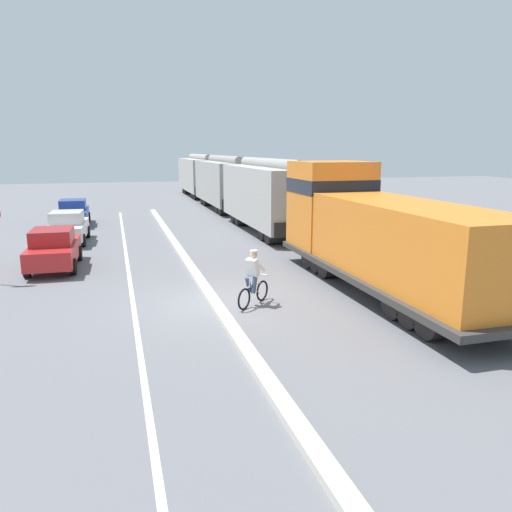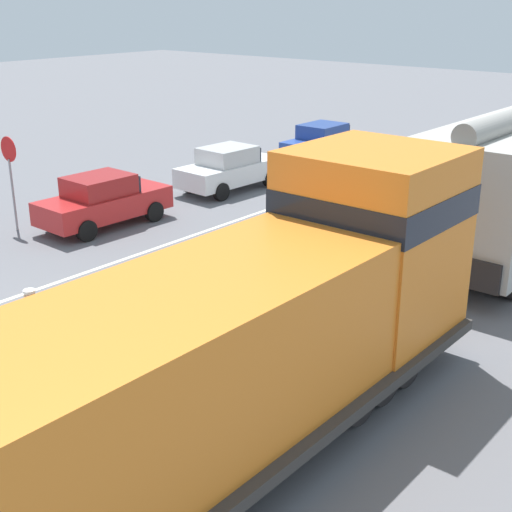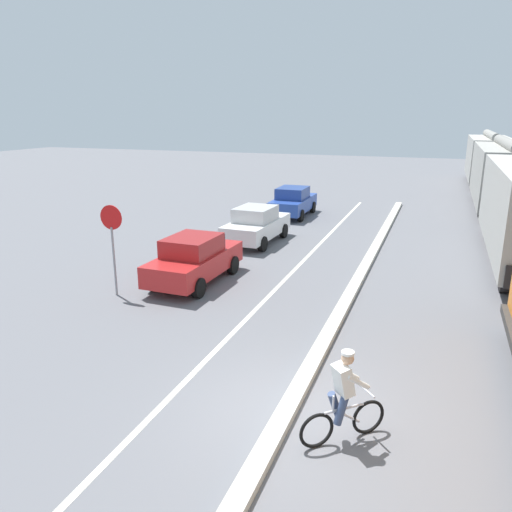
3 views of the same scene
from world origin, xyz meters
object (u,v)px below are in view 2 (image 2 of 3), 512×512
parked_car_blue (324,142)px  stop_sign (10,165)px  parked_car_red (103,201)px  parked_car_white (230,168)px  locomotive (249,340)px  cyclist (32,334)px

parked_car_blue → stop_sign: 14.17m
parked_car_red → stop_sign: size_ratio=1.47×
parked_car_white → parked_car_blue: (-0.15, 6.25, 0.00)m
locomotive → parked_car_red: size_ratio=2.74×
parked_car_white → parked_car_blue: 6.26m
parked_car_blue → parked_car_white: bearing=-88.7°
cyclist → parked_car_red: bearing=133.0°
parked_car_blue → cyclist: bearing=-71.2°
parked_car_white → stop_sign: size_ratio=1.48×
parked_car_red → stop_sign: 2.91m
stop_sign → cyclist: bearing=-30.7°
locomotive → parked_car_blue: locomotive is taller
cyclist → stop_sign: (-8.08, 4.79, 1.21)m
stop_sign → parked_car_white: bearing=76.6°
parked_car_red → parked_car_white: (0.09, 5.78, 0.00)m
locomotive → parked_car_red: locomotive is taller
parked_car_white → parked_car_red: bearing=-90.9°
parked_car_red → parked_car_white: same height
parked_car_blue → stop_sign: (-1.70, -14.01, 1.21)m
parked_car_blue → stop_sign: stop_sign is taller
locomotive → cyclist: (-4.53, -0.96, -0.98)m
locomotive → parked_car_blue: size_ratio=2.76×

